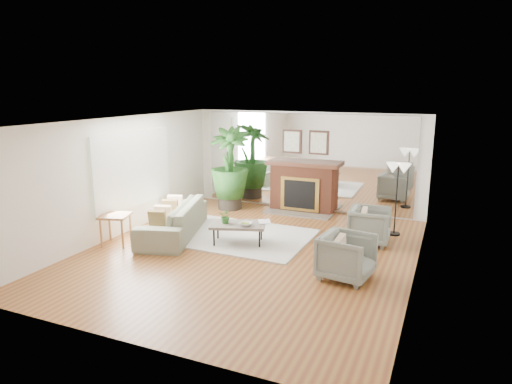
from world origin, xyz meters
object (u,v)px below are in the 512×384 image
at_px(coffee_table, 238,225).
at_px(side_table, 115,219).
at_px(armchair_front, 347,257).
at_px(potted_ficus, 229,166).
at_px(armchair_back, 370,225).
at_px(sofa, 173,219).
at_px(floor_lamp, 398,174).
at_px(fireplace, 302,186).

height_order(coffee_table, side_table, side_table).
xyz_separation_m(armchair_front, potted_ficus, (-3.76, 3.24, 0.75)).
bearing_deg(coffee_table, armchair_back, 25.14).
xyz_separation_m(coffee_table, armchair_back, (2.41, 1.13, -0.03)).
bearing_deg(sofa, side_table, -55.63).
xyz_separation_m(sofa, armchair_front, (3.88, -0.76, 0.02)).
xyz_separation_m(sofa, side_table, (-0.74, -0.93, 0.17)).
relative_size(sofa, potted_ficus, 1.15).
bearing_deg(floor_lamp, armchair_front, -99.49).
distance_m(armchair_back, side_table, 5.12).
distance_m(fireplace, armchair_front, 4.23).
distance_m(fireplace, coffee_table, 2.96).
relative_size(coffee_table, side_table, 1.78).
distance_m(fireplace, sofa, 3.55).
relative_size(armchair_back, floor_lamp, 0.52).
relative_size(sofa, armchair_front, 2.92).
distance_m(coffee_table, side_table, 2.45).
bearing_deg(side_table, coffee_table, 23.50).
height_order(fireplace, potted_ficus, potted_ficus).
xyz_separation_m(fireplace, floor_lamp, (2.41, -1.04, 0.67)).
height_order(armchair_front, floor_lamp, floor_lamp).
bearing_deg(armchair_back, side_table, 111.29).
bearing_deg(coffee_table, sofa, -178.32).
height_order(sofa, floor_lamp, floor_lamp).
xyz_separation_m(sofa, armchair_back, (3.92, 1.18, 0.01)).
bearing_deg(armchair_back, coffee_table, 112.07).
bearing_deg(armchair_front, floor_lamp, -1.46).
bearing_deg(coffee_table, armchair_front, -18.89).
distance_m(sofa, potted_ficus, 2.59).
bearing_deg(side_table, armchair_back, 24.35).
height_order(armchair_front, side_table, armchair_front).
bearing_deg(sofa, potted_ficus, 159.97).
distance_m(coffee_table, potted_ficus, 2.89).
bearing_deg(coffee_table, side_table, -156.50).
bearing_deg(fireplace, side_table, -124.17).
distance_m(coffee_table, armchair_back, 2.66).
relative_size(sofa, armchair_back, 3.01).
distance_m(side_table, floor_lamp, 5.87).
bearing_deg(floor_lamp, sofa, -155.99).
bearing_deg(coffee_table, fireplace, 82.18).
bearing_deg(potted_ficus, floor_lamp, -7.37).
bearing_deg(floor_lamp, potted_ficus, 172.63).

